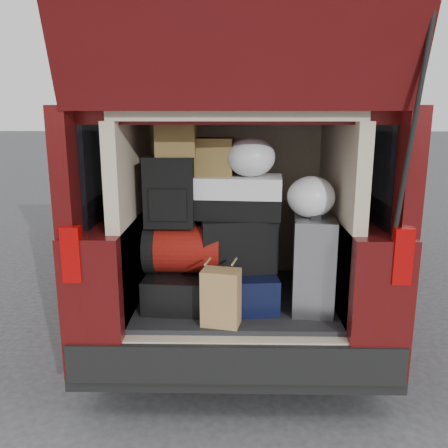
{
  "coord_description": "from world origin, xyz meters",
  "views": [
    {
      "loc": [
        -0.02,
        -2.69,
        1.75
      ],
      "look_at": [
        -0.07,
        0.2,
        1.06
      ],
      "focal_mm": 38.0,
      "sensor_mm": 36.0,
      "label": 1
    }
  ],
  "objects": [
    {
      "name": "black_soft_case",
      "position": [
        0.01,
        0.18,
        0.94
      ],
      "size": [
        0.5,
        0.35,
        0.33
      ],
      "primitive_type": "cube",
      "rotation": [
        0.0,
        0.0,
        0.16
      ],
      "color": "black",
      "rests_on": "navy_hardshell"
    },
    {
      "name": "ground",
      "position": [
        0.0,
        0.0,
        0.0
      ],
      "size": [
        80.0,
        80.0,
        0.0
      ],
      "primitive_type": "plane",
      "color": "#313133",
      "rests_on": "ground"
    },
    {
      "name": "twotone_duffel",
      "position": [
        -0.0,
        0.21,
        1.23
      ],
      "size": [
        0.59,
        0.34,
        0.26
      ],
      "primitive_type": "cube",
      "rotation": [
        0.0,
        0.0,
        -0.08
      ],
      "color": "white",
      "rests_on": "black_soft_case"
    },
    {
      "name": "backpack",
      "position": [
        -0.4,
        0.12,
        1.28
      ],
      "size": [
        0.3,
        0.18,
        0.42
      ],
      "primitive_type": "cube",
      "rotation": [
        0.0,
        0.0,
        -0.02
      ],
      "color": "black",
      "rests_on": "red_duffel"
    },
    {
      "name": "silver_roller",
      "position": [
        0.48,
        0.09,
        0.84
      ],
      "size": [
        0.29,
        0.41,
        0.58
      ],
      "primitive_type": "cube",
      "rotation": [
        0.0,
        0.0,
        -0.11
      ],
      "color": "silver",
      "rests_on": "load_floor"
    },
    {
      "name": "kraft_bag",
      "position": [
        -0.08,
        -0.17,
        0.72
      ],
      "size": [
        0.24,
        0.18,
        0.33
      ],
      "primitive_type": "cube",
      "rotation": [
        0.0,
        0.0,
        -0.21
      ],
      "color": "#AE854E",
      "rests_on": "load_floor"
    },
    {
      "name": "plastic_bag_center",
      "position": [
        0.09,
        0.18,
        1.48
      ],
      "size": [
        0.32,
        0.3,
        0.24
      ],
      "primitive_type": "ellipsoid",
      "rotation": [
        0.0,
        0.0,
        0.08
      ],
      "color": "white",
      "rests_on": "twotone_duffel"
    },
    {
      "name": "grocery_sack_upper",
      "position": [
        -0.13,
        0.24,
        1.48
      ],
      "size": [
        0.24,
        0.21,
        0.23
      ],
      "primitive_type": "cube",
      "rotation": [
        0.0,
        0.0,
        -0.08
      ],
      "color": "olive",
      "rests_on": "twotone_duffel"
    },
    {
      "name": "minivan",
      "position": [
        0.0,
        1.86,
        0.91
      ],
      "size": [
        1.9,
        5.35,
        2.77
      ],
      "color": "black",
      "rests_on": "ground"
    },
    {
      "name": "navy_hardshell",
      "position": [
        0.04,
        0.16,
        0.66
      ],
      "size": [
        0.46,
        0.55,
        0.22
      ],
      "primitive_type": "cube",
      "rotation": [
        0.0,
        0.0,
        0.1
      ],
      "color": "black",
      "rests_on": "load_floor"
    },
    {
      "name": "black_hardshell",
      "position": [
        -0.35,
        0.17,
        0.66
      ],
      "size": [
        0.42,
        0.56,
        0.21
      ],
      "primitive_type": "cube",
      "rotation": [
        0.0,
        0.0,
        -0.08
      ],
      "color": "black",
      "rests_on": "load_floor"
    },
    {
      "name": "load_floor",
      "position": [
        0.0,
        0.28,
        0.28
      ],
      "size": [
        1.24,
        1.05,
        0.55
      ],
      "primitive_type": "cube",
      "color": "black",
      "rests_on": "ground"
    },
    {
      "name": "plastic_bag_right",
      "position": [
        0.45,
        0.08,
        1.26
      ],
      "size": [
        0.32,
        0.3,
        0.25
      ],
      "primitive_type": "ellipsoid",
      "rotation": [
        0.0,
        0.0,
        -0.14
      ],
      "color": "white",
      "rests_on": "silver_roller"
    },
    {
      "name": "red_duffel",
      "position": [
        -0.33,
        0.16,
        0.91
      ],
      "size": [
        0.48,
        0.32,
        0.3
      ],
      "primitive_type": "cube",
      "rotation": [
        0.0,
        0.0,
        -0.04
      ],
      "color": "maroon",
      "rests_on": "black_hardshell"
    },
    {
      "name": "grocery_sack_lower",
      "position": [
        -0.36,
        0.15,
        1.59
      ],
      "size": [
        0.23,
        0.19,
        0.21
      ],
      "primitive_type": "cube",
      "rotation": [
        0.0,
        0.0,
        -0.0
      ],
      "color": "olive",
      "rests_on": "backpack"
    }
  ]
}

